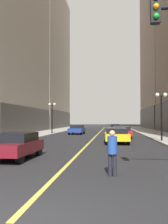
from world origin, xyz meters
TOP-DOWN VIEW (x-y plane):
  - ground_plane at (0.00, 35.00)m, footprint 200.00×200.00m
  - sidewalk_left at (-8.25, 35.00)m, footprint 4.50×78.00m
  - sidewalk_right at (8.25, 35.00)m, footprint 4.50×78.00m
  - lane_centre_stripe at (0.00, 35.00)m, footprint 0.16×70.00m
  - building_left_far at (-16.44, 60.00)m, footprint 12.09×26.00m
  - car_maroon at (-2.85, 7.98)m, footprint 1.82×4.06m
  - car_yellow at (2.34, 17.41)m, footprint 2.11×4.22m
  - car_red at (3.03, 24.28)m, footprint 2.13×4.58m
  - car_blue at (-2.96, 32.28)m, footprint 2.05×4.30m
  - car_navy at (2.65, 42.92)m, footprint 1.77×4.42m
  - pedestrian_in_blue_hoodie at (1.94, 4.37)m, footprint 0.38×0.38m
  - street_lamp_left_far at (-6.40, 31.40)m, footprint 1.06×0.36m
  - street_lamp_right_mid at (6.40, 19.15)m, footprint 1.06×0.36m

SIDE VIEW (x-z plane):
  - ground_plane at x=0.00m, z-range 0.00..0.00m
  - lane_centre_stripe at x=0.00m, z-range 0.00..0.01m
  - sidewalk_left at x=-8.25m, z-range 0.00..0.15m
  - sidewalk_right at x=8.25m, z-range 0.00..0.15m
  - car_maroon at x=-2.85m, z-range 0.06..1.38m
  - car_navy at x=2.65m, z-range 0.06..1.38m
  - car_yellow at x=2.34m, z-range 0.06..1.38m
  - car_blue at x=-2.96m, z-range 0.06..1.38m
  - car_red at x=3.03m, z-range 0.06..1.38m
  - pedestrian_in_blue_hoodie at x=1.94m, z-range 0.13..1.72m
  - street_lamp_left_far at x=-6.40m, z-range 1.04..5.47m
  - street_lamp_right_mid at x=6.40m, z-range 1.04..5.47m
  - building_left_far at x=-16.44m, z-range -0.07..35.66m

